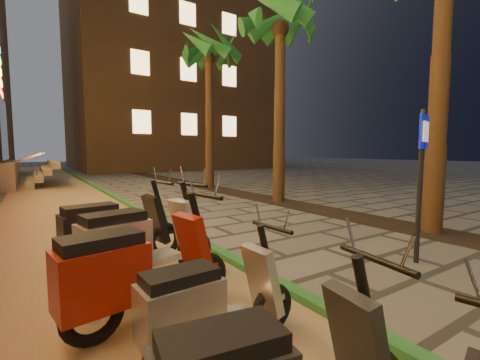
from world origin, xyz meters
TOP-DOWN VIEW (x-y plane):
  - ground at (0.00, 0.00)m, footprint 120.00×120.00m
  - parking_strip at (-2.60, 10.00)m, footprint 3.40×60.00m
  - green_curb at (-0.90, 10.00)m, footprint 0.18×60.00m
  - planting_strip at (3.60, 5.00)m, footprint 1.20×40.00m
  - apartment_block at (9.00, 32.00)m, footprint 18.00×16.06m
  - palm_c at (3.60, 7.00)m, footprint 2.97×3.02m
  - palm_d at (3.60, 12.00)m, footprint 2.97×3.02m
  - pedestrian_sign at (1.48, 1.19)m, footprint 0.50×0.17m
  - scooter_6 at (-2.31, 0.89)m, footprint 1.51×0.53m
  - scooter_7 at (-2.69, 1.68)m, footprint 1.83×0.76m
  - scooter_8 at (-2.39, 2.61)m, footprint 1.86×0.83m
  - scooter_9 at (-2.52, 3.47)m, footprint 1.81×0.74m

SIDE VIEW (x-z plane):
  - ground at x=0.00m, z-range 0.00..0.00m
  - parking_strip at x=-2.60m, z-range 0.00..0.01m
  - planting_strip at x=3.60m, z-range 0.00..0.02m
  - green_curb at x=-0.90m, z-range 0.00..0.10m
  - scooter_6 at x=-2.31m, z-range -0.07..0.99m
  - scooter_9 at x=-2.52m, z-range -0.08..1.19m
  - scooter_7 at x=-2.69m, z-range -0.08..1.20m
  - scooter_8 at x=-2.39m, z-range -0.09..1.22m
  - pedestrian_sign at x=1.48m, z-range 0.34..2.68m
  - palm_c at x=3.60m, z-range 2.27..9.18m
  - palm_d at x=3.60m, z-range 2.36..9.53m
  - apartment_block at x=9.00m, z-range 0.00..25.00m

